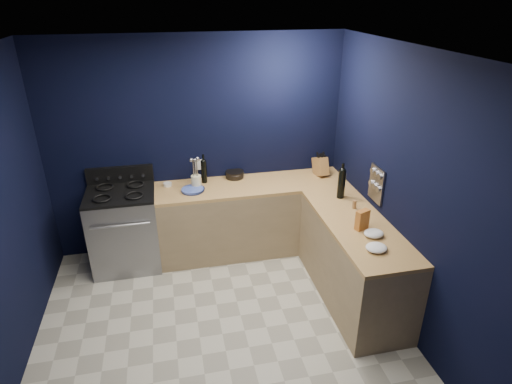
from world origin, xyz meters
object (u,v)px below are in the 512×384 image
object	(u,v)px
gas_range	(125,230)
plate_stack	(193,190)
crouton_bag	(362,220)
utensil_crock	(196,181)
knife_block	(320,166)

from	to	relation	value
gas_range	plate_stack	xyz separation A→B (m)	(0.81, -0.04, 0.46)
plate_stack	crouton_bag	size ratio (longest dim) A/B	1.27
plate_stack	crouton_bag	xyz separation A→B (m)	(1.54, -1.21, 0.08)
gas_range	crouton_bag	size ratio (longest dim) A/B	4.57
crouton_bag	utensil_crock	bearing A→B (deg)	116.19
utensil_crock	gas_range	bearing A→B (deg)	-175.79
gas_range	knife_block	distance (m)	2.48
gas_range	knife_block	xyz separation A→B (m)	(2.42, 0.11, 0.55)
plate_stack	utensil_crock	bearing A→B (deg)	61.80
plate_stack	gas_range	bearing A→B (deg)	177.33
gas_range	knife_block	size ratio (longest dim) A/B	4.10
plate_stack	knife_block	distance (m)	1.62
gas_range	utensil_crock	world-z (taller)	utensil_crock
gas_range	utensil_crock	distance (m)	1.01
plate_stack	utensil_crock	size ratio (longest dim) A/B	1.74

